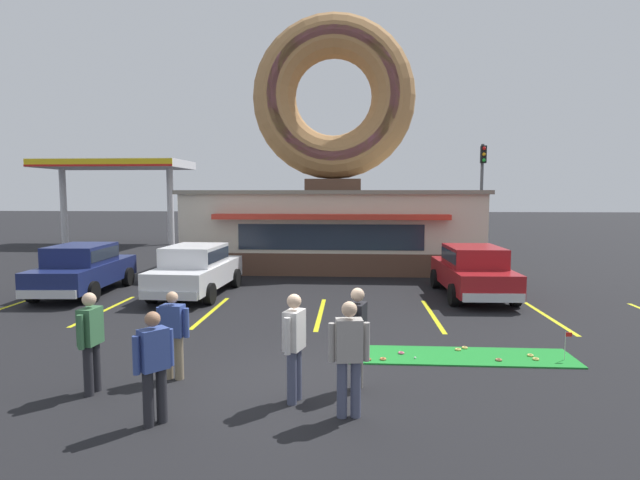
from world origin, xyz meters
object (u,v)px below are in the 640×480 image
at_px(pedestrian_blue_sweater_man, 173,331).
at_px(pedestrian_leather_jacket_man, 357,333).
at_px(car_navy, 83,267).
at_px(pedestrian_beanie_man, 349,353).
at_px(pedestrian_crossing_woman, 154,363).
at_px(pedestrian_hooded_kid, 91,338).
at_px(trash_bin, 485,264).
at_px(golf_ball, 415,358).
at_px(car_white, 196,268).
at_px(pedestrian_clipboard_woman, 294,342).
at_px(traffic_light_pole, 482,184).
at_px(car_red, 473,269).
at_px(putting_flag_pin, 567,339).

relative_size(pedestrian_blue_sweater_man, pedestrian_leather_jacket_man, 0.91).
bearing_deg(car_navy, pedestrian_leather_jacket_man, -40.18).
bearing_deg(pedestrian_blue_sweater_man, pedestrian_beanie_man, -23.14).
relative_size(pedestrian_blue_sweater_man, pedestrian_crossing_woman, 0.96).
height_order(pedestrian_hooded_kid, trash_bin, pedestrian_hooded_kid).
bearing_deg(golf_ball, car_white, 136.37).
xyz_separation_m(golf_ball, pedestrian_clipboard_woman, (-2.12, -2.06, 0.90)).
xyz_separation_m(pedestrian_crossing_woman, trash_bin, (7.93, 13.03, -0.39)).
bearing_deg(pedestrian_leather_jacket_man, pedestrian_crossing_woman, -153.35).
bearing_deg(pedestrian_crossing_woman, trash_bin, 58.66).
bearing_deg(traffic_light_pole, pedestrian_blue_sweater_man, -118.23).
bearing_deg(pedestrian_hooded_kid, pedestrian_clipboard_woman, -2.00).
bearing_deg(pedestrian_hooded_kid, car_navy, 119.70).
height_order(golf_ball, pedestrian_clipboard_woman, pedestrian_clipboard_woman).
xyz_separation_m(pedestrian_leather_jacket_man, pedestrian_beanie_man, (-0.13, -1.03, -0.00)).
xyz_separation_m(car_red, traffic_light_pole, (3.02, 11.02, 2.84)).
xyz_separation_m(putting_flag_pin, pedestrian_clipboard_woman, (-5.04, -2.19, 0.51)).
bearing_deg(pedestrian_hooded_kid, golf_ball, 19.68).
bearing_deg(putting_flag_pin, pedestrian_beanie_man, -147.40).
bearing_deg(car_white, pedestrian_leather_jacket_man, -55.82).
bearing_deg(pedestrian_leather_jacket_man, car_navy, 139.82).
bearing_deg(pedestrian_clipboard_woman, putting_flag_pin, 23.47).
relative_size(car_navy, traffic_light_pole, 0.80).
bearing_deg(golf_ball, pedestrian_beanie_man, -116.56).
bearing_deg(pedestrian_blue_sweater_man, pedestrian_crossing_woman, -78.38).
xyz_separation_m(car_white, car_red, (8.73, 0.29, 0.00)).
relative_size(pedestrian_leather_jacket_man, trash_bin, 1.75).
bearing_deg(traffic_light_pole, pedestrian_clipboard_woman, -111.75).
distance_m(putting_flag_pin, pedestrian_leather_jacket_man, 4.42).
relative_size(pedestrian_hooded_kid, trash_bin, 1.70).
distance_m(car_white, pedestrian_blue_sweater_man, 7.37).
relative_size(car_white, pedestrian_leather_jacket_man, 2.72).
height_order(pedestrian_blue_sweater_man, pedestrian_hooded_kid, pedestrian_hooded_kid).
distance_m(pedestrian_beanie_man, trash_bin, 13.68).
height_order(pedestrian_blue_sweater_man, pedestrian_beanie_man, pedestrian_beanie_man).
bearing_deg(pedestrian_hooded_kid, pedestrian_crossing_woman, -34.81).
bearing_deg(car_navy, pedestrian_hooded_kid, -60.30).
distance_m(car_navy, traffic_light_pole, 19.38).
relative_size(car_navy, pedestrian_crossing_woman, 2.88).
bearing_deg(pedestrian_blue_sweater_man, pedestrian_hooded_kid, -147.39).
bearing_deg(putting_flag_pin, pedestrian_clipboard_woman, -156.53).
distance_m(golf_ball, pedestrian_blue_sweater_man, 4.58).
xyz_separation_m(golf_ball, trash_bin, (3.95, 10.08, 0.45)).
relative_size(putting_flag_pin, trash_bin, 0.56).
bearing_deg(pedestrian_blue_sweater_man, trash_bin, 53.80).
height_order(golf_ball, pedestrian_blue_sweater_man, pedestrian_blue_sweater_man).
height_order(golf_ball, car_white, car_white).
bearing_deg(pedestrian_clipboard_woman, car_red, 60.48).
height_order(car_red, pedestrian_clipboard_woman, pedestrian_clipboard_woman).
distance_m(putting_flag_pin, pedestrian_clipboard_woman, 5.52).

